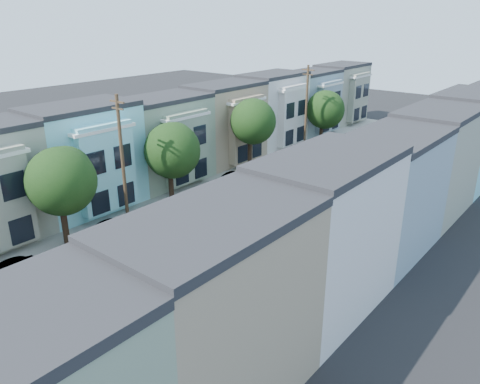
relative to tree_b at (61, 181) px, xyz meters
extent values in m
plane|color=black|center=(6.30, 3.14, -4.95)|extent=(160.00, 160.00, 0.00)
cube|color=black|center=(6.30, 18.14, -4.94)|extent=(12.00, 70.00, 0.02)
cube|color=gray|center=(0.25, 18.14, -4.88)|extent=(0.30, 70.00, 0.15)
cube|color=gray|center=(12.35, 18.14, -4.88)|extent=(0.30, 70.00, 0.15)
cube|color=gray|center=(-1.05, 18.14, -4.88)|extent=(2.60, 70.00, 0.15)
cube|color=gray|center=(13.65, 18.14, -4.88)|extent=(2.60, 70.00, 0.15)
cube|color=gold|center=(6.30, 18.14, -4.95)|extent=(0.12, 70.00, 0.01)
cube|color=#8BA1AD|center=(-4.85, 18.14, -4.95)|extent=(5.00, 70.00, 8.50)
cube|color=#8BA1AD|center=(17.45, 18.14, -4.95)|extent=(5.00, 70.00, 8.50)
cylinder|color=black|center=(-0.30, 0.00, -3.29)|extent=(0.44, 0.44, 3.33)
sphere|color=#29491A|center=(0.00, 0.00, 0.02)|extent=(4.70, 4.70, 4.70)
cylinder|color=black|center=(-0.30, 10.11, -3.33)|extent=(0.44, 0.44, 3.24)
sphere|color=#29491A|center=(0.00, 10.11, -0.07)|extent=(4.70, 4.70, 4.70)
cylinder|color=black|center=(-0.30, 21.03, -3.02)|extent=(0.44, 0.44, 3.87)
sphere|color=#29491A|center=(0.00, 21.03, 0.52)|extent=(4.57, 4.57, 4.57)
cylinder|color=black|center=(-0.30, 35.48, -3.53)|extent=(0.44, 0.44, 2.84)
sphere|color=#29491A|center=(0.00, 35.48, -0.46)|extent=(4.70, 4.70, 4.70)
cylinder|color=black|center=(12.90, 33.88, -3.39)|extent=(0.44, 0.44, 3.11)
sphere|color=#29491A|center=(13.20, 33.88, -0.75)|extent=(3.10, 3.10, 3.10)
cylinder|color=#42301E|center=(0.00, 5.14, 0.05)|extent=(0.26, 0.26, 10.00)
cube|color=#42301E|center=(0.00, 5.14, 4.65)|extent=(1.60, 0.12, 0.12)
cylinder|color=#42301E|center=(0.00, 31.14, 0.05)|extent=(0.26, 0.26, 10.00)
cube|color=#42301E|center=(0.00, 31.14, 4.65)|extent=(1.60, 0.12, 0.12)
cube|color=white|center=(8.62, 3.75, -3.19)|extent=(2.27, 4.06, 2.22)
cube|color=white|center=(8.62, 6.72, -3.28)|extent=(2.27, 1.89, 2.04)
cube|color=black|center=(8.62, 4.60, -4.41)|extent=(2.08, 5.83, 0.23)
cube|color=#2D0A51|center=(8.29, 1.72, -2.92)|extent=(0.85, 0.04, 0.42)
cube|color=#198C1E|center=(9.05, 1.72, -2.92)|extent=(0.66, 0.04, 0.42)
cylinder|color=black|center=(7.60, 2.64, -4.53)|extent=(0.26, 0.85, 0.85)
cylinder|color=black|center=(9.64, 2.64, -4.53)|extent=(0.26, 0.85, 0.85)
cylinder|color=black|center=(7.60, 6.44, -4.53)|extent=(0.26, 0.85, 0.85)
cylinder|color=black|center=(9.64, 6.44, -4.53)|extent=(0.26, 0.85, 0.85)
imported|color=black|center=(7.96, 10.69, -4.24)|extent=(2.90, 5.37, 1.43)
imported|color=#10203F|center=(1.40, -4.99, -4.32)|extent=(1.34, 3.77, 1.26)
imported|color=#8B93A0|center=(1.40, 2.11, -4.27)|extent=(1.73, 4.18, 1.36)
imported|color=black|center=(1.40, 16.07, -4.22)|extent=(1.70, 4.44, 1.46)
imported|color=#4C4E59|center=(11.20, -6.37, -4.30)|extent=(2.13, 4.49, 1.31)
imported|color=white|center=(11.20, 2.10, -4.20)|extent=(2.51, 5.42, 1.50)
imported|color=black|center=(11.20, 21.95, -4.26)|extent=(2.09, 4.69, 1.39)
imported|color=#0A0F3D|center=(11.20, 31.11, -4.27)|extent=(2.17, 4.62, 1.35)
camera|label=1|loc=(28.17, -15.27, 10.60)|focal=35.00mm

